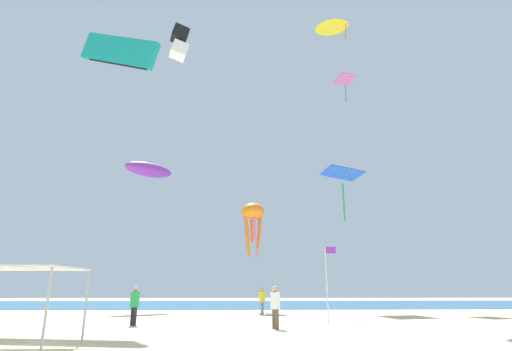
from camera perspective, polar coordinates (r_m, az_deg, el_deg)
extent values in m
cube|color=beige|center=(14.89, 2.91, -22.92)|extent=(110.00, 110.00, 0.10)
cube|color=#28608C|center=(44.61, -0.60, -18.11)|extent=(110.00, 21.25, 0.03)
cylinder|color=#B2B2B7|center=(12.73, -28.06, -16.88)|extent=(0.07, 0.07, 2.34)
cylinder|color=#B2B2B7|center=(15.37, -23.39, -16.92)|extent=(0.07, 0.07, 2.34)
cube|color=white|center=(14.69, -30.61, -11.44)|extent=(3.17, 2.93, 0.06)
cylinder|color=slate|center=(28.40, 0.85, -18.63)|extent=(0.16, 0.16, 0.81)
cylinder|color=slate|center=(28.09, 0.94, -18.66)|extent=(0.16, 0.16, 0.81)
cylinder|color=yellow|center=(28.22, 0.89, -17.12)|extent=(0.42, 0.42, 0.70)
sphere|color=tan|center=(28.21, 0.88, -16.14)|extent=(0.26, 0.26, 0.26)
cylinder|color=brown|center=(18.78, 2.61, -20.00)|extent=(0.16, 0.16, 0.84)
cylinder|color=brown|center=(18.48, 3.06, -20.06)|extent=(0.16, 0.16, 0.84)
cylinder|color=white|center=(18.59, 2.80, -17.61)|extent=(0.44, 0.44, 0.73)
sphere|color=tan|center=(18.58, 2.78, -16.06)|extent=(0.27, 0.27, 0.27)
cylinder|color=black|center=(21.05, -17.11, -18.91)|extent=(0.16, 0.16, 0.84)
cylinder|color=black|center=(21.36, -17.46, -18.83)|extent=(0.16, 0.16, 0.84)
cylinder|color=green|center=(21.17, -17.11, -16.75)|extent=(0.44, 0.44, 0.73)
sphere|color=tan|center=(21.16, -16.99, -15.39)|extent=(0.27, 0.27, 0.27)
cylinder|color=silver|center=(21.86, 10.20, -15.18)|extent=(0.06, 0.06, 3.89)
cube|color=purple|center=(22.01, 10.76, -10.54)|extent=(0.55, 0.02, 0.35)
cube|color=pink|center=(45.84, 12.71, 13.40)|extent=(2.46, 2.45, 0.35)
cylinder|color=teal|center=(45.07, 12.84, 11.57)|extent=(0.12, 0.12, 2.11)
cone|color=yellow|center=(33.76, 10.84, 20.60)|extent=(3.59, 3.60, 0.85)
cylinder|color=orange|center=(33.02, 12.84, 19.88)|extent=(0.39, 0.55, 1.99)
ellipsoid|color=purple|center=(37.15, -15.24, 0.81)|extent=(4.35, 3.71, 1.31)
cone|color=green|center=(37.35, -15.16, 1.84)|extent=(0.91, 0.91, 0.47)
cube|color=teal|center=(31.08, -19.16, 16.67)|extent=(6.40, 2.99, 4.09)
cube|color=black|center=(30.62, -19.32, 15.24)|extent=(4.88, 2.08, 2.26)
cube|color=black|center=(25.25, -10.93, 19.34)|extent=(1.27, 1.16, 0.99)
cube|color=white|center=(24.65, -11.07, 17.28)|extent=(1.27, 1.16, 0.99)
ellipsoid|color=orange|center=(32.54, -0.44, -5.18)|extent=(2.16, 2.16, 1.35)
cylinder|color=orange|center=(32.86, -0.65, -7.85)|extent=(0.24, 0.41, 2.09)
cylinder|color=pink|center=(32.45, -1.41, -8.30)|extent=(0.46, 0.30, 2.71)
cylinder|color=orange|center=(31.85, -1.23, -8.73)|extent=(0.46, 0.42, 3.34)
cylinder|color=pink|center=(31.75, -0.24, -7.57)|extent=(0.24, 0.41, 2.09)
cylinder|color=orange|center=(32.09, 0.53, -8.22)|extent=(0.46, 0.30, 2.71)
cylinder|color=pink|center=(32.60, 0.31, -8.89)|extent=(0.46, 0.42, 3.34)
cube|color=blue|center=(34.26, 12.32, 0.33)|extent=(3.33, 3.36, 0.56)
cylinder|color=green|center=(33.66, 12.57, -3.75)|extent=(0.16, 0.16, 3.20)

